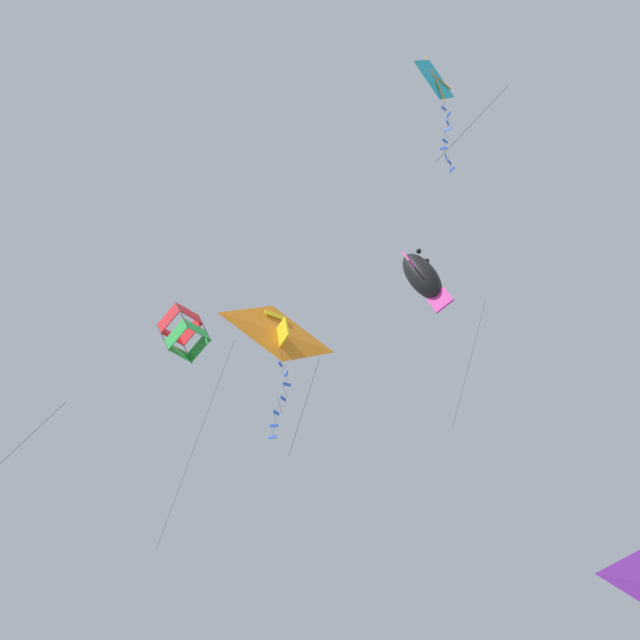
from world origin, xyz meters
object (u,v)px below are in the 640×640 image
Objects in this scene: kite_box_highest at (184,333)px; kite_delta_upper_right at (278,333)px; kite_diamond_near_right at (435,82)px; kite_fish_low_drifter at (422,277)px.

kite_delta_upper_right is at bearing 62.94° from kite_box_highest.
kite_delta_upper_right is 11.68m from kite_box_highest.
kite_box_highest is (-12.17, 1.80, -0.29)m from kite_diamond_near_right.
kite_diamond_near_right is 0.57× the size of kite_box_highest.
kite_diamond_near_right is at bearing 134.30° from kite_delta_upper_right.
kite_delta_upper_right is 0.54× the size of kite_fish_low_drifter.
kite_fish_low_drifter is (-3.33, 8.75, 8.03)m from kite_delta_upper_right.
kite_diamond_near_right is at bearing 77.50° from kite_box_highest.
kite_delta_upper_right is 0.46× the size of kite_box_highest.
kite_box_highest is 1.18× the size of kite_fish_low_drifter.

